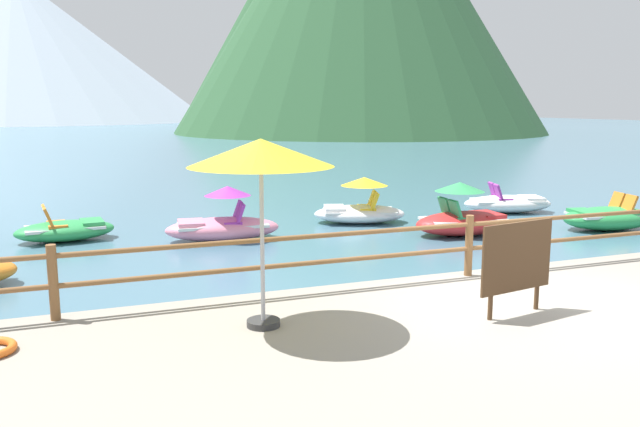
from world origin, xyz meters
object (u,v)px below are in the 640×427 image
beach_umbrella (261,156)px  pedal_boat_0 (463,217)px  pedal_boat_1 (223,223)px  pedal_boat_2 (66,230)px  pedal_boat_3 (360,208)px  pedal_boat_6 (508,203)px  pedal_boat_5 (608,218)px  sign_board (517,258)px

beach_umbrella → pedal_boat_0: beach_umbrella is taller
pedal_boat_0 → pedal_boat_1: bearing=165.5°
pedal_boat_2 → pedal_boat_3: bearing=-2.2°
beach_umbrella → pedal_boat_0: bearing=40.9°
beach_umbrella → pedal_boat_6: beach_umbrella is taller
pedal_boat_3 → pedal_boat_5: (5.30, -3.03, -0.09)m
pedal_boat_1 → pedal_boat_3: size_ratio=1.01×
pedal_boat_2 → pedal_boat_3: (7.12, -0.28, 0.14)m
pedal_boat_0 → pedal_boat_2: pedal_boat_0 is taller
pedal_boat_3 → pedal_boat_6: 4.62m
beach_umbrella → pedal_boat_3: (4.80, 7.87, -2.06)m
pedal_boat_3 → pedal_boat_6: size_ratio=0.96×
pedal_boat_2 → pedal_boat_3: 7.13m
beach_umbrella → pedal_boat_2: beach_umbrella is taller
beach_umbrella → pedal_boat_2: (-2.32, 8.15, -2.20)m
pedal_boat_1 → pedal_boat_3: 3.90m
sign_board → pedal_boat_1: 7.97m
beach_umbrella → pedal_boat_1: 7.33m
sign_board → pedal_boat_6: (6.33, 8.56, -0.87)m
pedal_boat_2 → pedal_boat_5: 12.85m
pedal_boat_1 → pedal_boat_6: bearing=6.2°
beach_umbrella → pedal_boat_3: beach_umbrella is taller
pedal_boat_0 → pedal_boat_3: size_ratio=0.92×
pedal_boat_0 → pedal_boat_5: 3.75m
pedal_boat_1 → pedal_boat_3: (3.79, 0.91, 0.00)m
pedal_boat_2 → pedal_boat_5: size_ratio=0.88×
pedal_boat_3 → pedal_boat_5: size_ratio=1.04×
sign_board → pedal_boat_5: bearing=38.3°
sign_board → pedal_boat_5: size_ratio=0.47×
beach_umbrella → pedal_boat_2: 8.75m
pedal_boat_3 → pedal_boat_6: (4.62, -0.00, -0.12)m
pedal_boat_0 → beach_umbrella: bearing=-139.1°
pedal_boat_0 → sign_board: bearing=-118.0°
pedal_boat_0 → pedal_boat_5: pedal_boat_0 is taller
pedal_boat_0 → pedal_boat_3: bearing=124.9°
pedal_boat_0 → pedal_boat_6: pedal_boat_0 is taller
sign_board → pedal_boat_6: sign_board is taller
pedal_boat_0 → pedal_boat_1: pedal_boat_0 is taller
pedal_boat_5 → beach_umbrella: bearing=-154.4°
sign_board → pedal_boat_3: (1.71, 8.57, -0.74)m
beach_umbrella → pedal_boat_0: 8.73m
beach_umbrella → sign_board: bearing=-12.7°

